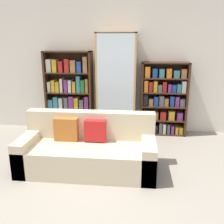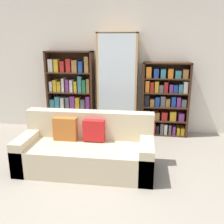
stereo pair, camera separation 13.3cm
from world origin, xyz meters
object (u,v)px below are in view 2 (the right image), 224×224
wine_bottle (144,134)px  bookshelf_right (165,100)px  couch (86,150)px  bookshelf_left (71,94)px  display_cabinet (118,85)px

wine_bottle → bookshelf_right: bearing=50.5°
couch → bookshelf_left: size_ratio=1.18×
display_cabinet → wine_bottle: display_cabinet is taller
wine_bottle → bookshelf_left: bearing=163.0°
couch → display_cabinet: size_ratio=0.98×
bookshelf_left → display_cabinet: display_cabinet is taller
couch → bookshelf_left: bearing=113.3°
display_cabinet → bookshelf_left: bearing=179.1°
bookshelf_right → couch: bearing=-127.2°
bookshelf_left → display_cabinet: size_ratio=0.83×
bookshelf_left → bookshelf_right: size_ratio=1.14×
bookshelf_right → display_cabinet: bearing=-179.1°
bookshelf_left → display_cabinet: (1.00, -0.02, 0.23)m
couch → bookshelf_right: size_ratio=1.35×
couch → bookshelf_left: 1.86m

